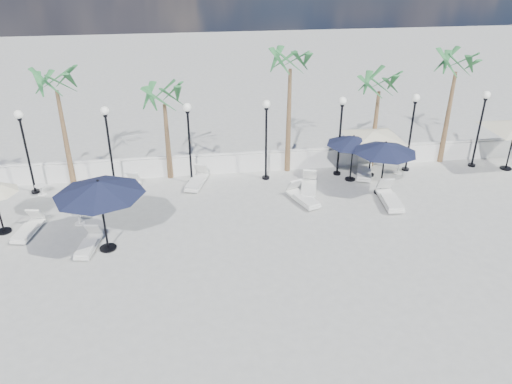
{
  "coord_description": "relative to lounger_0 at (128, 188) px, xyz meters",
  "views": [
    {
      "loc": [
        -3.5,
        -14.75,
        10.11
      ],
      "look_at": [
        -1.08,
        2.2,
        1.5
      ],
      "focal_mm": 35.0,
      "sensor_mm": 36.0,
      "label": 1
    }
  ],
  "objects": [
    {
      "name": "lounger_1",
      "position": [
        -3.49,
        -3.05,
        -0.0
      ],
      "size": [
        0.94,
        1.89,
        0.68
      ],
      "rotation": [
        0.0,
        0.0,
        -0.2
      ],
      "color": "silver",
      "rests_on": "ground"
    },
    {
      "name": "palm_2",
      "position": [
        7.58,
        1.42,
        4.89
      ],
      "size": [
        2.6,
        2.6,
        6.1
      ],
      "color": "brown",
      "rests_on": "ground"
    },
    {
      "name": "lounger_7",
      "position": [
        11.24,
        -2.66,
        0.04
      ],
      "size": [
        0.88,
        2.17,
        0.79
      ],
      "rotation": [
        0.0,
        0.0,
        -0.09
      ],
      "color": "silver",
      "rests_on": "ground"
    },
    {
      "name": "parasol_cream_sq_a",
      "position": [
        11.38,
        0.32,
        2.01
      ],
      "size": [
        4.93,
        4.93,
        2.42
      ],
      "color": "black",
      "rests_on": "ground"
    },
    {
      "name": "lamppost_2",
      "position": [
        2.88,
        0.62,
        2.26
      ],
      "size": [
        0.36,
        0.36,
        3.84
      ],
      "color": "black",
      "rests_on": "ground"
    },
    {
      "name": "lamppost_5",
      "position": [
        13.38,
        0.62,
        2.26
      ],
      "size": [
        0.36,
        0.36,
        3.84
      ],
      "color": "black",
      "rests_on": "ground"
    },
    {
      "name": "balustrade",
      "position": [
        6.38,
        1.62,
        0.24
      ],
      "size": [
        26.0,
        0.3,
        1.01
      ],
      "color": "silver",
      "rests_on": "ground"
    },
    {
      "name": "palm_1",
      "position": [
        1.88,
        1.42,
        3.53
      ],
      "size": [
        2.6,
        2.6,
        4.7
      ],
      "color": "brown",
      "rests_on": "ground"
    },
    {
      "name": "side_table_2",
      "position": [
        12.86,
        0.32,
        0.11
      ],
      "size": [
        0.58,
        0.58,
        0.56
      ],
      "color": "silver",
      "rests_on": "ground"
    },
    {
      "name": "palm_3",
      "position": [
        11.88,
        1.42,
        3.72
      ],
      "size": [
        2.6,
        2.6,
        4.9
      ],
      "color": "brown",
      "rests_on": "ground"
    },
    {
      "name": "lamppost_6",
      "position": [
        16.88,
        0.62,
        2.26
      ],
      "size": [
        0.36,
        0.36,
        3.84
      ],
      "color": "black",
      "rests_on": "ground"
    },
    {
      "name": "lounger_4",
      "position": [
        11.15,
        0.35,
        0.03
      ],
      "size": [
        1.35,
        2.17,
        0.78
      ],
      "rotation": [
        0.0,
        0.0,
        -0.36
      ],
      "color": "silver",
      "rests_on": "ground"
    },
    {
      "name": "lamppost_3",
      "position": [
        6.38,
        0.62,
        2.26
      ],
      "size": [
        0.36,
        0.36,
        3.84
      ],
      "color": "black",
      "rests_on": "ground"
    },
    {
      "name": "lounger_3",
      "position": [
        3.1,
        0.34,
        0.01
      ],
      "size": [
        1.21,
        2.03,
        0.73
      ],
      "rotation": [
        0.0,
        0.0,
        -0.33
      ],
      "color": "silver",
      "rests_on": "ground"
    },
    {
      "name": "parasol_navy_mid",
      "position": [
        10.32,
        -0.06,
        1.74
      ],
      "size": [
        2.5,
        2.5,
        2.25
      ],
      "color": "black",
      "rests_on": "ground"
    },
    {
      "name": "lamppost_1",
      "position": [
        -0.62,
        0.62,
        2.26
      ],
      "size": [
        0.36,
        0.36,
        3.84
      ],
      "color": "black",
      "rests_on": "ground"
    },
    {
      "name": "palm_4",
      "position": [
        15.58,
        1.42,
        4.5
      ],
      "size": [
        2.6,
        2.6,
        5.7
      ],
      "color": "brown",
      "rests_on": "ground"
    },
    {
      "name": "lounger_2",
      "position": [
        -1.01,
        -4.5,
        -0.01
      ],
      "size": [
        0.84,
        1.8,
        0.65
      ],
      "rotation": [
        0.0,
        0.0,
        -0.17
      ],
      "color": "silver",
      "rests_on": "ground"
    },
    {
      "name": "lamppost_4",
      "position": [
        9.88,
        0.62,
        2.26
      ],
      "size": [
        0.36,
        0.36,
        3.84
      ],
      "color": "black",
      "rests_on": "ground"
    },
    {
      "name": "lamppost_0",
      "position": [
        -4.12,
        0.62,
        2.26
      ],
      "size": [
        0.36,
        0.36,
        3.84
      ],
      "color": "black",
      "rests_on": "ground"
    },
    {
      "name": "palm_0",
      "position": [
        -2.62,
        1.42,
        4.3
      ],
      "size": [
        2.6,
        2.6,
        5.5
      ],
      "color": "brown",
      "rests_on": "ground"
    },
    {
      "name": "side_table_0",
      "position": [
        -3.78,
        0.32,
        0.06
      ],
      "size": [
        0.5,
        0.5,
        0.49
      ],
      "color": "silver",
      "rests_on": "ground"
    },
    {
      "name": "ground",
      "position": [
        6.38,
        -5.88,
        -0.23
      ],
      "size": [
        100.0,
        100.0,
        0.0
      ],
      "primitive_type": "plane",
      "color": "#969691",
      "rests_on": "ground"
    },
    {
      "name": "side_table_1",
      "position": [
        -1.68,
        -2.53,
        0.08
      ],
      "size": [
        0.53,
        0.53,
        0.52
      ],
      "color": "silver",
      "rests_on": "ground"
    },
    {
      "name": "parasol_navy_right",
      "position": [
        11.22,
        -1.6,
        1.95
      ],
      "size": [
        2.76,
        2.76,
        2.48
      ],
      "color": "black",
      "rests_on": "ground"
    },
    {
      "name": "lounger_6",
      "position": [
        7.58,
        -1.98,
        0.01
      ],
      "size": [
        1.24,
        2.03,
        0.72
      ],
      "rotation": [
        0.0,
        0.0,
        0.35
      ],
      "color": "silver",
      "rests_on": "ground"
    },
    {
      "name": "lounger_0",
      "position": [
        0.0,
        0.0,
        0.0
      ],
      "size": [
        1.15,
        1.91,
        0.68
      ],
      "rotation": [
        0.0,
        0.0,
        -0.34
      ],
      "color": "silver",
      "rests_on": "ground"
    },
    {
      "name": "lounger_5",
      "position": [
        8.04,
        -1.15,
        0.03
      ],
      "size": [
        1.2,
        2.15,
        0.77
      ],
      "rotation": [
        0.0,
        0.0,
        -0.28
      ],
      "color": "silver",
      "rests_on": "ground"
    },
    {
      "name": "parasol_navy_left",
      "position": [
        -0.33,
        -4.56,
        2.26
      ],
      "size": [
        3.2,
        3.2,
        2.82
      ],
      "color": "black",
      "rests_on": "ground"
    }
  ]
}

